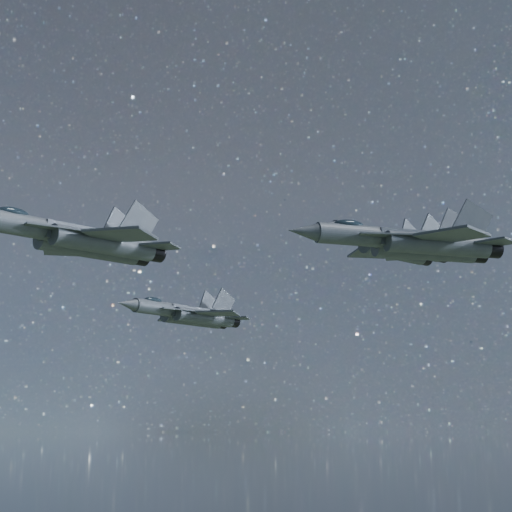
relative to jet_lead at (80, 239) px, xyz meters
name	(u,v)px	position (x,y,z in m)	size (l,w,h in m)	color
jet_lead	(80,239)	(0.00, 0.00, 0.00)	(18.30, 12.38, 4.61)	#363D44
jet_left	(189,315)	(18.77, 22.34, -1.85)	(16.71, 11.15, 4.24)	#363D44
jet_right	(415,243)	(18.15, -16.91, -1.72)	(15.87, 10.95, 3.98)	#363D44
jet_slot	(393,245)	(30.06, 1.14, 2.90)	(17.88, 12.16, 4.49)	#363D44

